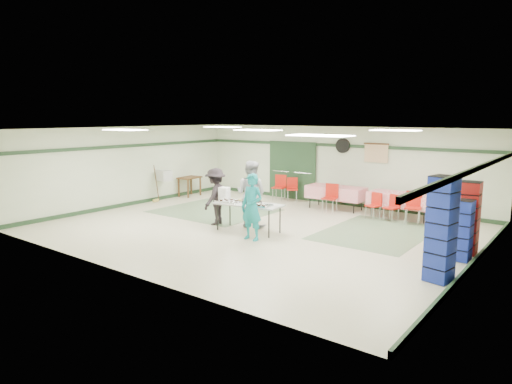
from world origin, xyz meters
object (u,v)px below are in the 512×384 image
Objects in this scene: chair_loose_a at (292,187)px; chair_a at (393,205)px; office_printer at (164,176)px; broom at (156,183)px; serving_table at (248,205)px; chair_d at (331,195)px; crate_stack_blue_a at (462,230)px; dining_table_a at (402,199)px; chair_c at (413,204)px; volunteer_dark at (216,196)px; chair_b at (375,203)px; printer_table at (190,180)px; volunteer_grey at (251,194)px; crate_stack_blue_b at (441,229)px; dining_table_b at (336,192)px; volunteer_teal at (252,207)px; crate_stack_red at (469,218)px; chair_loose_b at (280,185)px.

chair_a is at bearing -47.88° from chair_loose_a.
broom is (-0.08, -0.30, -0.25)m from office_printer.
serving_table is 2.42× the size of chair_a.
crate_stack_blue_a is at bearing -38.55° from chair_d.
serving_table is at bearing -122.35° from dining_table_a.
broom reaches higher than chair_c.
volunteer_dark is 4.77m from chair_b.
broom reaches higher than printer_table.
volunteer_grey reaches higher than chair_c.
volunteer_grey is 0.96× the size of dining_table_a.
crate_stack_blue_b reaches higher than office_printer.
office_printer reaches higher than chair_d.
crate_stack_blue_a is at bearing -36.49° from dining_table_b.
dining_table_a is (2.09, 4.68, -0.26)m from volunteer_teal.
dining_table_b is (1.72, 3.99, -0.24)m from volunteer_dark.
dining_table_a is 8.38m from broom.
chair_a is 4.26m from chair_loose_a.
volunteer_grey reaches higher than dining_table_a.
chair_b is 7.49m from office_printer.
crate_stack_red is at bearing -32.78° from chair_d.
volunteer_grey reaches higher than crate_stack_blue_a.
dining_table_b is at bearing 77.30° from serving_table.
office_printer reaches higher than printer_table.
chair_a is 1.69× the size of office_printer.
crate_stack_blue_b is (0.00, -1.59, 0.34)m from crate_stack_blue_a.
crate_stack_blue_b is 4.25× the size of office_printer.
chair_d is at bearing 90.59° from volunteer_teal.
chair_b is at bearing -0.89° from printer_table.
dining_table_a is 4.10m from crate_stack_blue_a.
volunteer_dark is at bearing -120.78° from chair_loose_a.
crate_stack_red reaches higher than chair_d.
chair_d is (-2.63, -0.00, -0.01)m from chair_c.
crate_stack_blue_a is at bearing -1.14° from office_printer.
crate_stack_blue_b reaches higher than chair_loose_b.
printer_table is at bearing 171.38° from chair_c.
chair_loose_b reaches higher than chair_a.
chair_a is 0.94× the size of chair_loose_a.
volunteer_grey is 5.01m from office_printer.
volunteer_teal is 1.78× the size of printer_table.
chair_c is 2.87m from crate_stack_red.
volunteer_grey is 4.67m from dining_table_a.
dining_table_b is 2.04× the size of printer_table.
broom is at bearing 162.02° from volunteer_teal.
volunteer_grey is 1.14× the size of volunteer_dark.
crate_stack_blue_b is (2.50, -4.30, 0.51)m from chair_a.
chair_b is 1.69× the size of office_printer.
chair_loose_b is at bearing 177.29° from dining_table_a.
dining_table_a is 2.10× the size of chair_d.
chair_loose_a reaches higher than printer_table.
volunteer_dark is at bearing -41.32° from printer_table.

